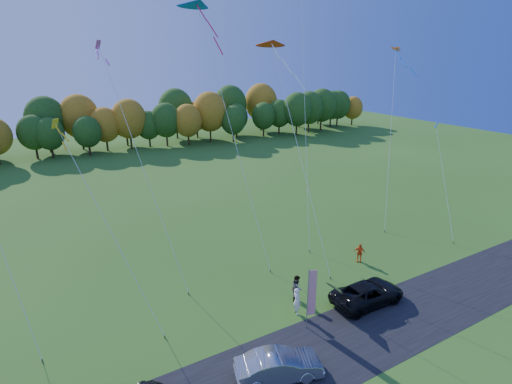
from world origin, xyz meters
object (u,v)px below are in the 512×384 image
silver_sedan (279,366)px  person_east (359,253)px  feather_flag (311,292)px  black_suv (367,293)px

silver_sedan → person_east: person_east is taller
feather_flag → black_suv: bearing=1.6°
person_east → feather_flag: size_ratio=0.39×
silver_sedan → feather_flag: 5.20m
silver_sedan → black_suv: bearing=-56.8°
silver_sedan → feather_flag: feather_flag is taller
black_suv → person_east: bearing=-37.2°
black_suv → feather_flag: 5.57m
person_east → feather_flag: (-9.06, -4.93, 1.81)m
silver_sedan → person_east: bearing=-43.4°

